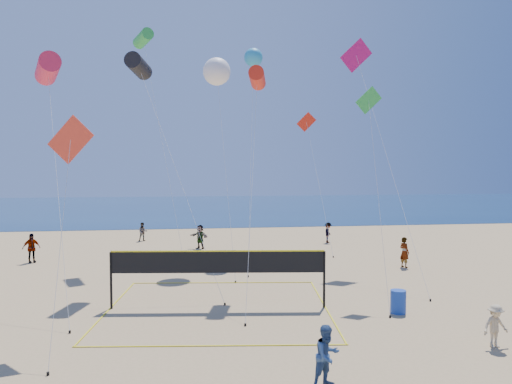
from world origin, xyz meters
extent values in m
cube|color=navy|center=(0.00, 62.00, 0.01)|extent=(140.00, 50.00, 0.03)
imported|color=#33507F|center=(1.94, 2.74, 0.83)|extent=(1.00, 0.92, 1.66)
imported|color=tan|center=(8.17, 4.76, 0.70)|extent=(0.98, 0.65, 1.41)
imported|color=gray|center=(-11.21, 21.82, 0.90)|extent=(1.12, 0.94, 1.79)
imported|color=gray|center=(-0.86, 25.54, 0.86)|extent=(1.52, 1.45, 1.72)
imported|color=gray|center=(10.76, 17.32, 0.89)|extent=(0.64, 0.76, 1.78)
imported|color=gray|center=(-5.23, 29.84, 0.73)|extent=(0.77, 0.63, 1.46)
imported|color=gray|center=(8.99, 27.03, 0.78)|extent=(0.99, 1.16, 1.56)
cylinder|color=#193FA7|center=(6.62, 8.79, 0.46)|extent=(0.73, 0.73, 0.93)
cylinder|color=black|center=(-4.89, 11.01, 1.18)|extent=(0.10, 0.10, 2.36)
cylinder|color=black|center=(3.90, 10.00, 1.18)|extent=(0.10, 0.10, 2.36)
cube|color=black|center=(-0.50, 10.50, 1.92)|extent=(8.79, 1.03, 0.88)
cube|color=yellow|center=(-0.50, 10.50, 2.39)|extent=(8.79, 1.04, 0.06)
cube|color=yellow|center=(-1.00, 6.11, 0.01)|extent=(8.99, 1.08, 0.02)
cube|color=yellow|center=(0.01, 14.90, 0.01)|extent=(8.99, 1.08, 0.02)
cylinder|color=#E82748|center=(-8.35, 15.38, 10.58)|extent=(1.78, 2.60, 1.31)
cylinder|color=silver|center=(-7.12, 11.73, 5.32)|extent=(2.47, 7.33, 10.54)
cylinder|color=black|center=(-5.89, 8.07, 0.05)|extent=(0.08, 0.08, 0.10)
cylinder|color=black|center=(-4.14, 16.08, 10.96)|extent=(1.28, 2.17, 1.11)
cylinder|color=silver|center=(-2.17, 13.47, 5.50)|extent=(3.96, 5.23, 10.91)
cylinder|color=black|center=(-0.20, 10.87, 0.05)|extent=(0.08, 0.08, 0.10)
cylinder|color=red|center=(1.73, 14.63, 10.25)|extent=(1.11, 1.92, 0.98)
cylinder|color=silver|center=(1.04, 11.32, 5.15)|extent=(1.40, 6.64, 10.21)
cylinder|color=black|center=(0.34, 8.01, 0.05)|extent=(0.08, 0.08, 0.10)
cube|color=#F84029|center=(-5.75, 8.10, 6.82)|extent=(1.68, 0.49, 1.71)
cylinder|color=silver|center=(-5.71, 6.28, 3.43)|extent=(0.08, 3.65, 6.78)
cylinder|color=black|center=(-5.68, 4.46, 0.05)|extent=(0.08, 0.08, 0.10)
cube|color=green|center=(6.73, 12.64, 9.00)|extent=(1.33, 0.19, 1.31)
cylinder|color=silver|center=(6.39, 10.44, 4.52)|extent=(0.70, 4.43, 8.95)
cylinder|color=black|center=(6.05, 8.23, 0.05)|extent=(0.08, 0.08, 0.10)
cube|color=#C41467|center=(8.60, 19.84, 12.69)|extent=(2.12, 0.28, 2.10)
cylinder|color=silver|center=(8.68, 15.05, 6.37)|extent=(0.17, 9.60, 12.65)
cylinder|color=black|center=(8.76, 10.25, 0.05)|extent=(0.08, 0.08, 0.10)
sphere|color=white|center=(0.09, 20.76, 11.66)|extent=(1.70, 1.70, 1.68)
cylinder|color=silver|center=(0.37, 17.81, 5.85)|extent=(0.57, 5.92, 11.61)
cylinder|color=black|center=(0.65, 14.85, 0.05)|extent=(0.08, 0.08, 0.10)
sphere|color=#2C97C3|center=(2.70, 23.39, 13.15)|extent=(1.23, 1.23, 1.23)
cylinder|color=silver|center=(2.07, 19.71, 6.60)|extent=(1.28, 7.37, 13.10)
cylinder|color=black|center=(1.44, 16.04, 0.05)|extent=(0.08, 0.08, 0.10)
cylinder|color=green|center=(-4.42, 22.49, 13.93)|extent=(1.47, 2.01, 1.01)
cylinder|color=silver|center=(-3.13, 20.10, 6.99)|extent=(2.58, 4.81, 13.89)
cylinder|color=black|center=(-1.85, 17.70, 0.05)|extent=(0.08, 0.08, 0.10)
cube|color=red|center=(7.36, 27.59, 9.29)|extent=(1.44, 0.54, 1.51)
cylinder|color=silver|center=(7.47, 24.26, 4.67)|extent=(0.22, 6.67, 9.24)
cylinder|color=black|center=(7.58, 20.93, 0.05)|extent=(0.08, 0.08, 0.10)
camera|label=1|loc=(-1.75, -9.99, 5.91)|focal=35.00mm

